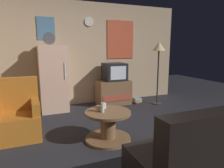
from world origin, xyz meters
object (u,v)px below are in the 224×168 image
(fridge, at_px, (53,78))
(crt_tv, at_px, (114,72))
(tv_stand, at_px, (113,92))
(couch, at_px, (213,157))
(wine_glass, at_px, (103,108))
(book_stack, at_px, (137,101))
(armchair, at_px, (18,117))
(mug_ceramic_white, at_px, (104,106))
(coffee_table, at_px, (108,126))
(standing_lamp, at_px, (159,51))
(mug_ceramic_tan, at_px, (98,109))

(fridge, xyz_separation_m, crt_tv, (1.52, -0.01, 0.08))
(tv_stand, height_order, couch, couch)
(wine_glass, bearing_deg, couch, -62.60)
(fridge, bearing_deg, book_stack, -5.49)
(tv_stand, xyz_separation_m, armchair, (-2.21, -1.23, 0.03))
(armchair, distance_m, couch, 2.87)
(tv_stand, xyz_separation_m, mug_ceramic_white, (-0.90, -1.74, 0.21))
(tv_stand, relative_size, mug_ceramic_white, 9.33)
(coffee_table, height_order, mug_ceramic_white, mug_ceramic_white)
(standing_lamp, height_order, coffee_table, standing_lamp)
(coffee_table, height_order, wine_glass, wine_glass)
(coffee_table, bearing_deg, mug_ceramic_white, 92.11)
(mug_ceramic_white, height_order, couch, couch)
(standing_lamp, bearing_deg, coffee_table, -142.79)
(fridge, height_order, standing_lamp, fridge)
(fridge, height_order, couch, fridge)
(standing_lamp, bearing_deg, wine_glass, -143.94)
(fridge, distance_m, armchair, 1.49)
(wine_glass, bearing_deg, tv_stand, 62.89)
(fridge, distance_m, book_stack, 2.21)
(standing_lamp, xyz_separation_m, book_stack, (-0.44, 0.24, -1.29))
(crt_tv, bearing_deg, coffee_table, -115.75)
(tv_stand, xyz_separation_m, mug_ceramic_tan, (-1.03, -1.85, 0.21))
(armchair, bearing_deg, tv_stand, 29.20)
(tv_stand, relative_size, armchair, 0.87)
(fridge, height_order, armchair, fridge)
(tv_stand, bearing_deg, wine_glass, -117.11)
(standing_lamp, xyz_separation_m, wine_glass, (-2.03, -1.48, -0.81))
(tv_stand, height_order, mug_ceramic_tan, tv_stand)
(tv_stand, xyz_separation_m, coffee_table, (-0.89, -1.91, -0.07))
(mug_ceramic_white, bearing_deg, mug_ceramic_tan, -139.50)
(fridge, height_order, coffee_table, fridge)
(tv_stand, relative_size, couch, 0.49)
(standing_lamp, relative_size, couch, 0.94)
(wine_glass, relative_size, armchair, 0.16)
(mug_ceramic_tan, bearing_deg, fridge, 103.77)
(wine_glass, bearing_deg, crt_tv, 62.16)
(wine_glass, relative_size, mug_ceramic_white, 1.67)
(wine_glass, bearing_deg, fridge, 104.66)
(tv_stand, relative_size, standing_lamp, 0.53)
(tv_stand, xyz_separation_m, standing_lamp, (1.05, -0.44, 1.05))
(standing_lamp, relative_size, coffee_table, 2.21)
(wine_glass, xyz_separation_m, book_stack, (1.59, 1.72, -0.47))
(tv_stand, distance_m, standing_lamp, 1.55)
(fridge, xyz_separation_m, mug_ceramic_white, (0.59, -1.75, -0.24))
(coffee_table, xyz_separation_m, couch, (0.64, -1.42, 0.08))
(fridge, distance_m, mug_ceramic_white, 1.86)
(mug_ceramic_tan, height_order, armchair, armchair)
(couch, bearing_deg, standing_lamp, 65.85)
(standing_lamp, bearing_deg, crt_tv, 156.56)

